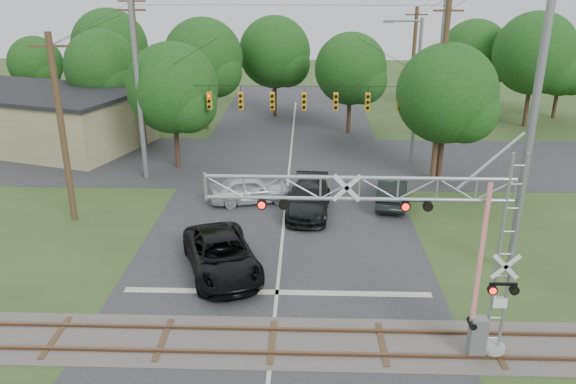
{
  "coord_description": "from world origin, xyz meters",
  "views": [
    {
      "loc": [
        1.15,
        -15.14,
        12.37
      ],
      "look_at": [
        0.4,
        7.5,
        3.81
      ],
      "focal_mm": 35.0,
      "sensor_mm": 36.0,
      "label": 1
    }
  ],
  "objects_px": {
    "crossing_gantry": "(414,236)",
    "streetlight": "(414,84)",
    "traffic_signal_span": "(302,95)",
    "pickup_black": "(222,255)",
    "car_dark": "(309,199)",
    "commercial_building": "(26,116)",
    "sedan_silver": "(250,189)"
  },
  "relations": [
    {
      "from": "car_dark",
      "to": "traffic_signal_span",
      "type": "bearing_deg",
      "value": 99.48
    },
    {
      "from": "pickup_black",
      "to": "car_dark",
      "type": "height_order",
      "value": "pickup_black"
    },
    {
      "from": "car_dark",
      "to": "commercial_building",
      "type": "distance_m",
      "value": 26.49
    },
    {
      "from": "car_dark",
      "to": "sedan_silver",
      "type": "height_order",
      "value": "sedan_silver"
    },
    {
      "from": "commercial_building",
      "to": "pickup_black",
      "type": "bearing_deg",
      "value": -30.79
    },
    {
      "from": "streetlight",
      "to": "sedan_silver",
      "type": "bearing_deg",
      "value": -141.99
    },
    {
      "from": "pickup_black",
      "to": "car_dark",
      "type": "relative_size",
      "value": 1.1
    },
    {
      "from": "crossing_gantry",
      "to": "streetlight",
      "type": "distance_m",
      "value": 22.95
    },
    {
      "from": "streetlight",
      "to": "traffic_signal_span",
      "type": "bearing_deg",
      "value": -151.47
    },
    {
      "from": "crossing_gantry",
      "to": "commercial_building",
      "type": "distance_m",
      "value": 37.16
    },
    {
      "from": "crossing_gantry",
      "to": "traffic_signal_span",
      "type": "relative_size",
      "value": 0.54
    },
    {
      "from": "car_dark",
      "to": "crossing_gantry",
      "type": "bearing_deg",
      "value": -70.52
    },
    {
      "from": "car_dark",
      "to": "streetlight",
      "type": "relative_size",
      "value": 0.56
    },
    {
      "from": "car_dark",
      "to": "streetlight",
      "type": "height_order",
      "value": "streetlight"
    },
    {
      "from": "commercial_building",
      "to": "streetlight",
      "type": "height_order",
      "value": "streetlight"
    },
    {
      "from": "crossing_gantry",
      "to": "commercial_building",
      "type": "bearing_deg",
      "value": 134.36
    },
    {
      "from": "car_dark",
      "to": "sedan_silver",
      "type": "bearing_deg",
      "value": 160.7
    },
    {
      "from": "streetlight",
      "to": "pickup_black",
      "type": "bearing_deg",
      "value": -123.42
    },
    {
      "from": "crossing_gantry",
      "to": "commercial_building",
      "type": "height_order",
      "value": "crossing_gantry"
    },
    {
      "from": "crossing_gantry",
      "to": "pickup_black",
      "type": "xyz_separation_m",
      "value": [
        -7.3,
        5.62,
        -3.68
      ]
    },
    {
      "from": "crossing_gantry",
      "to": "streetlight",
      "type": "bearing_deg",
      "value": 80.22
    },
    {
      "from": "traffic_signal_span",
      "to": "streetlight",
      "type": "height_order",
      "value": "traffic_signal_span"
    },
    {
      "from": "commercial_building",
      "to": "crossing_gantry",
      "type": "bearing_deg",
      "value": -28.14
    },
    {
      "from": "crossing_gantry",
      "to": "pickup_black",
      "type": "relative_size",
      "value": 1.7
    },
    {
      "from": "car_dark",
      "to": "commercial_building",
      "type": "height_order",
      "value": "commercial_building"
    },
    {
      "from": "traffic_signal_span",
      "to": "streetlight",
      "type": "relative_size",
      "value": 1.92
    },
    {
      "from": "crossing_gantry",
      "to": "car_dark",
      "type": "bearing_deg",
      "value": 104.94
    },
    {
      "from": "streetlight",
      "to": "commercial_building",
      "type": "bearing_deg",
      "value": 172.5
    },
    {
      "from": "crossing_gantry",
      "to": "sedan_silver",
      "type": "bearing_deg",
      "value": 115.7
    },
    {
      "from": "sedan_silver",
      "to": "commercial_building",
      "type": "distance_m",
      "value": 22.76
    },
    {
      "from": "crossing_gantry",
      "to": "streetlight",
      "type": "xyz_separation_m",
      "value": [
        3.9,
        22.59,
        1.09
      ]
    },
    {
      "from": "traffic_signal_span",
      "to": "pickup_black",
      "type": "height_order",
      "value": "traffic_signal_span"
    }
  ]
}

